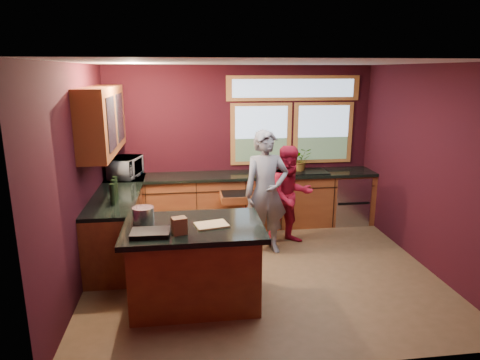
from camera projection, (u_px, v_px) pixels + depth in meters
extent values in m
plane|color=brown|center=(261.00, 270.00, 5.77)|extent=(4.50, 4.50, 0.00)
cube|color=black|center=(241.00, 146.00, 7.35)|extent=(4.50, 0.02, 2.70)
cube|color=black|center=(306.00, 228.00, 3.51)|extent=(4.50, 0.02, 2.70)
cube|color=black|center=(78.00, 178.00, 5.15)|extent=(0.02, 4.00, 2.70)
cube|color=black|center=(427.00, 167.00, 5.72)|extent=(0.02, 4.00, 2.70)
cube|color=silver|center=(263.00, 63.00, 5.10)|extent=(4.50, 4.00, 0.02)
cube|color=#8CA4C1|center=(261.00, 134.00, 7.33)|extent=(1.06, 0.02, 1.06)
cube|color=#8CA4C1|center=(323.00, 133.00, 7.48)|extent=(1.06, 0.02, 1.06)
cube|color=#A86930|center=(294.00, 88.00, 7.21)|extent=(2.30, 0.02, 0.42)
cube|color=#5C2815|center=(102.00, 120.00, 5.84)|extent=(0.36, 1.80, 0.90)
cube|color=#5C2815|center=(243.00, 202.00, 7.29)|extent=(4.50, 0.60, 0.88)
cube|color=black|center=(243.00, 175.00, 7.17)|extent=(4.50, 0.64, 0.05)
cube|color=#B7B7BC|center=(347.00, 199.00, 7.51)|extent=(0.60, 0.58, 0.85)
cube|color=black|center=(307.00, 174.00, 7.28)|extent=(0.66, 0.46, 0.05)
cube|color=#5C2815|center=(119.00, 224.00, 6.23)|extent=(0.60, 2.30, 0.88)
cube|color=black|center=(117.00, 193.00, 6.11)|extent=(0.64, 2.30, 0.05)
cube|color=#5C2815|center=(194.00, 267.00, 4.87)|extent=(1.40, 0.90, 0.88)
cube|color=black|center=(193.00, 227.00, 4.75)|extent=(1.55, 1.05, 0.06)
imported|color=slate|center=(266.00, 193.00, 6.14)|extent=(0.70, 0.50, 1.81)
imported|color=maroon|center=(290.00, 196.00, 6.48)|extent=(0.86, 0.74, 1.53)
imported|color=#999999|center=(125.00, 167.00, 6.88)|extent=(0.54, 0.68, 0.33)
imported|color=#999999|center=(300.00, 160.00, 7.29)|extent=(0.37, 0.32, 0.41)
cylinder|color=white|center=(286.00, 164.00, 7.23)|extent=(0.12, 0.12, 0.28)
cube|color=tan|center=(211.00, 225.00, 4.72)|extent=(0.40, 0.32, 0.02)
cylinder|color=silver|center=(143.00, 215.00, 4.80)|extent=(0.24, 0.24, 0.18)
cube|color=brown|center=(179.00, 226.00, 4.46)|extent=(0.18, 0.16, 0.18)
cube|color=black|center=(150.00, 233.00, 4.44)|extent=(0.41, 0.29, 0.05)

